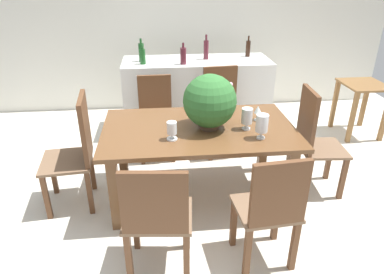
% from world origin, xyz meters
% --- Properties ---
extents(ground_plane, '(7.04, 7.04, 0.00)m').
position_xyz_m(ground_plane, '(0.00, 0.00, 0.00)').
color(ground_plane, silver).
extents(back_wall, '(6.40, 0.10, 2.60)m').
position_xyz_m(back_wall, '(0.00, 2.60, 1.30)').
color(back_wall, silver).
rests_on(back_wall, ground).
extents(dining_table, '(1.73, 1.04, 0.74)m').
position_xyz_m(dining_table, '(0.00, 0.07, 0.63)').
color(dining_table, brown).
rests_on(dining_table, ground).
extents(chair_near_right, '(0.47, 0.44, 0.95)m').
position_xyz_m(chair_near_right, '(0.40, -0.88, 0.53)').
color(chair_near_right, brown).
rests_on(chair_near_right, ground).
extents(chair_foot_end, '(0.45, 0.46, 1.05)m').
position_xyz_m(chair_foot_end, '(1.11, 0.07, 0.57)').
color(chair_foot_end, brown).
rests_on(chair_foot_end, ground).
extents(chair_head_end, '(0.49, 0.51, 1.06)m').
position_xyz_m(chair_head_end, '(-1.10, 0.08, 0.58)').
color(chair_head_end, brown).
rests_on(chair_head_end, ground).
extents(chair_far_right, '(0.47, 0.44, 1.02)m').
position_xyz_m(chair_far_right, '(0.38, 1.02, 0.56)').
color(chair_far_right, brown).
rests_on(chair_far_right, ground).
extents(chair_near_left, '(0.51, 0.46, 0.93)m').
position_xyz_m(chair_near_left, '(-0.40, -0.89, 0.53)').
color(chair_near_left, brown).
rests_on(chair_near_left, ground).
extents(chair_far_left, '(0.43, 0.44, 0.93)m').
position_xyz_m(chair_far_left, '(-0.39, 1.02, 0.52)').
color(chair_far_left, brown).
rests_on(chair_far_left, ground).
extents(flower_centerpiece, '(0.47, 0.47, 0.49)m').
position_xyz_m(flower_centerpiece, '(0.09, 0.04, 0.99)').
color(flower_centerpiece, '#4C3828').
rests_on(flower_centerpiece, dining_table).
extents(crystal_vase_left, '(0.09, 0.09, 0.16)m').
position_xyz_m(crystal_vase_left, '(-0.25, -0.16, 0.83)').
color(crystal_vase_left, silver).
rests_on(crystal_vase_left, dining_table).
extents(crystal_vase_center_near, '(0.10, 0.10, 0.20)m').
position_xyz_m(crystal_vase_center_near, '(0.42, -0.01, 0.86)').
color(crystal_vase_center_near, silver).
rests_on(crystal_vase_center_near, dining_table).
extents(crystal_vase_right, '(0.10, 0.10, 0.21)m').
position_xyz_m(crystal_vase_right, '(0.49, -0.21, 0.87)').
color(crystal_vase_right, silver).
rests_on(crystal_vase_right, dining_table).
extents(wine_glass, '(0.07, 0.07, 0.14)m').
position_xyz_m(wine_glass, '(0.57, 0.18, 0.84)').
color(wine_glass, silver).
rests_on(wine_glass, dining_table).
extents(kitchen_counter, '(1.91, 0.69, 0.95)m').
position_xyz_m(kitchen_counter, '(0.16, 1.68, 0.48)').
color(kitchen_counter, silver).
rests_on(kitchen_counter, ground).
extents(wine_bottle_tall, '(0.06, 0.06, 0.31)m').
position_xyz_m(wine_bottle_tall, '(0.29, 1.72, 1.08)').
color(wine_bottle_tall, '#511E28').
rests_on(wine_bottle_tall, kitchen_counter).
extents(wine_bottle_amber, '(0.07, 0.07, 0.23)m').
position_xyz_m(wine_bottle_amber, '(-0.52, 1.55, 1.05)').
color(wine_bottle_amber, '#194C1E').
rests_on(wine_bottle_amber, kitchen_counter).
extents(wine_bottle_dark, '(0.06, 0.06, 0.27)m').
position_xyz_m(wine_bottle_dark, '(0.86, 1.81, 1.06)').
color(wine_bottle_dark, black).
rests_on(wine_bottle_dark, kitchen_counter).
extents(wine_bottle_green, '(0.07, 0.07, 0.29)m').
position_xyz_m(wine_bottle_green, '(-0.54, 1.68, 1.07)').
color(wine_bottle_green, '#194C1E').
rests_on(wine_bottle_green, kitchen_counter).
extents(wine_bottle_clear, '(0.08, 0.08, 0.26)m').
position_xyz_m(wine_bottle_clear, '(-0.03, 1.49, 1.06)').
color(wine_bottle_clear, '#511E28').
rests_on(wine_bottle_clear, kitchen_counter).
extents(side_table, '(0.52, 0.57, 0.70)m').
position_xyz_m(side_table, '(2.27, 1.27, 0.52)').
color(side_table, brown).
rests_on(side_table, ground).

